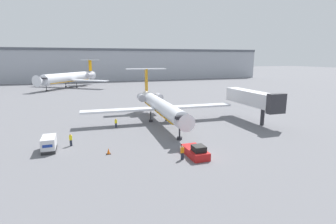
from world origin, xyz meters
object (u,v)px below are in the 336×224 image
at_px(worker_near_tug, 182,152).
at_px(traffic_cone_left, 108,151).
at_px(airplane_main, 160,105).
at_px(airplane_parked_far_left, 69,78).
at_px(jet_bridge, 253,99).
at_px(worker_by_wing, 116,123).
at_px(worker_on_apron, 71,139).
at_px(luggage_cart, 49,144).
at_px(pushback_tug, 196,152).

distance_m(worker_near_tug, traffic_cone_left, 9.50).
xyz_separation_m(airplane_main, airplane_parked_far_left, (-18.28, 68.44, 0.78)).
bearing_deg(jet_bridge, airplane_parked_far_left, 115.63).
relative_size(worker_by_wing, jet_bridge, 0.12).
relative_size(worker_on_apron, jet_bridge, 0.12).
xyz_separation_m(traffic_cone_left, jet_bridge, (28.23, 9.15, 4.08)).
relative_size(worker_near_tug, worker_by_wing, 1.05).
xyz_separation_m(luggage_cart, worker_on_apron, (2.67, 1.14, -0.02)).
bearing_deg(worker_on_apron, airplane_parked_far_left, 91.82).
bearing_deg(traffic_cone_left, worker_near_tug, -29.56).
bearing_deg(airplane_main, worker_on_apron, -149.24).
distance_m(pushback_tug, airplane_parked_far_left, 88.71).
bearing_deg(airplane_parked_far_left, worker_on_apron, -88.18).
xyz_separation_m(worker_near_tug, jet_bridge, (19.98, 13.83, 3.54)).
bearing_deg(luggage_cart, worker_near_tug, -28.50).
xyz_separation_m(worker_on_apron, airplane_parked_far_left, (-2.47, 77.85, 3.15)).
bearing_deg(pushback_tug, airplane_parked_far_left, 101.26).
distance_m(airplane_main, worker_by_wing, 9.01).
distance_m(luggage_cart, airplane_parked_far_left, 79.05).
height_order(pushback_tug, traffic_cone_left, pushback_tug).
relative_size(airplane_parked_far_left, jet_bridge, 2.14).
height_order(worker_near_tug, worker_on_apron, worker_on_apron).
bearing_deg(traffic_cone_left, worker_by_wing, 78.30).
bearing_deg(pushback_tug, jet_bridge, 36.54).
height_order(airplane_main, worker_by_wing, airplane_main).
bearing_deg(worker_near_tug, pushback_tug, 13.85).
relative_size(luggage_cart, airplane_parked_far_left, 0.11).
bearing_deg(worker_on_apron, worker_by_wing, 47.42).
xyz_separation_m(luggage_cart, worker_by_wing, (9.93, 9.05, -0.09)).
xyz_separation_m(pushback_tug, traffic_cone_left, (-10.22, 4.20, -0.22)).
bearing_deg(jet_bridge, traffic_cone_left, -162.04).
bearing_deg(worker_on_apron, pushback_tug, -31.49).
xyz_separation_m(worker_by_wing, jet_bridge, (25.58, -3.65, 3.59)).
height_order(luggage_cart, jet_bridge, jet_bridge).
height_order(worker_near_tug, jet_bridge, jet_bridge).
height_order(luggage_cart, worker_near_tug, luggage_cart).
bearing_deg(worker_by_wing, pushback_tug, -66.00).
height_order(pushback_tug, jet_bridge, jet_bridge).
relative_size(worker_by_wing, traffic_cone_left, 2.11).
relative_size(luggage_cart, jet_bridge, 0.24).
bearing_deg(traffic_cone_left, worker_on_apron, 133.32).
distance_m(worker_by_wing, traffic_cone_left, 13.08).
xyz_separation_m(airplane_parked_far_left, jet_bridge, (35.31, -73.59, 0.37)).
xyz_separation_m(airplane_main, worker_on_apron, (-15.81, -9.41, -2.37)).
bearing_deg(pushback_tug, airplane_main, 86.98).
xyz_separation_m(pushback_tug, luggage_cart, (-17.50, 7.95, 0.35)).
distance_m(worker_by_wing, jet_bridge, 26.08).
height_order(worker_on_apron, airplane_parked_far_left, airplane_parked_far_left).
relative_size(airplane_main, airplane_parked_far_left, 0.94).
distance_m(worker_near_tug, jet_bridge, 24.55).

